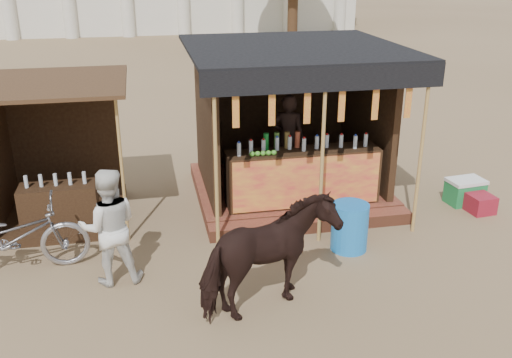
{
  "coord_description": "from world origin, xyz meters",
  "views": [
    {
      "loc": [
        -1.57,
        -6.11,
        4.22
      ],
      "look_at": [
        0.0,
        1.6,
        1.1
      ],
      "focal_mm": 40.0,
      "sensor_mm": 36.0,
      "label": 1
    }
  ],
  "objects": [
    {
      "name": "motorbike",
      "position": [
        -3.47,
        1.52,
        0.53
      ],
      "size": [
        2.07,
        0.85,
        1.06
      ],
      "primitive_type": "imported",
      "rotation": [
        0.0,
        0.0,
        1.64
      ],
      "color": "#96969E",
      "rests_on": "ground"
    },
    {
      "name": "red_crate",
      "position": [
        4.08,
        2.0,
        0.16
      ],
      "size": [
        0.45,
        0.45,
        0.32
      ],
      "primitive_type": "cube",
      "rotation": [
        0.0,
        0.0,
        0.09
      ],
      "color": "maroon",
      "rests_on": "ground"
    },
    {
      "name": "blue_barrel",
      "position": [
        1.37,
        1.19,
        0.37
      ],
      "size": [
        0.56,
        0.56,
        0.74
      ],
      "primitive_type": "cylinder",
      "rotation": [
        0.0,
        0.0,
        -0.01
      ],
      "color": "blue",
      "rests_on": "ground"
    },
    {
      "name": "cow",
      "position": [
        -0.19,
        -0.13,
        0.74
      ],
      "size": [
        1.94,
        1.46,
        1.49
      ],
      "primitive_type": "imported",
      "rotation": [
        0.0,
        0.0,
        2.0
      ],
      "color": "black",
      "rests_on": "ground"
    },
    {
      "name": "cooler",
      "position": [
        4.02,
        2.41,
        0.23
      ],
      "size": [
        0.68,
        0.5,
        0.46
      ],
      "color": "#1C7E3E",
      "rests_on": "ground"
    },
    {
      "name": "ground",
      "position": [
        0.0,
        0.0,
        0.0
      ],
      "size": [
        120.0,
        120.0,
        0.0
      ],
      "primitive_type": "plane",
      "color": "#846B4C",
      "rests_on": "ground"
    },
    {
      "name": "secondary_stall",
      "position": [
        -3.17,
        3.24,
        0.85
      ],
      "size": [
        2.4,
        2.4,
        2.38
      ],
      "color": "#362413",
      "rests_on": "ground"
    },
    {
      "name": "main_stall",
      "position": [
        1.0,
        3.36,
        1.03
      ],
      "size": [
        3.6,
        3.61,
        2.78
      ],
      "color": "brown",
      "rests_on": "ground"
    },
    {
      "name": "bystander",
      "position": [
        -2.13,
        0.97,
        0.82
      ],
      "size": [
        0.83,
        0.67,
        1.64
      ],
      "primitive_type": "imported",
      "rotation": [
        0.0,
        0.0,
        3.2
      ],
      "color": "silver",
      "rests_on": "ground"
    }
  ]
}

